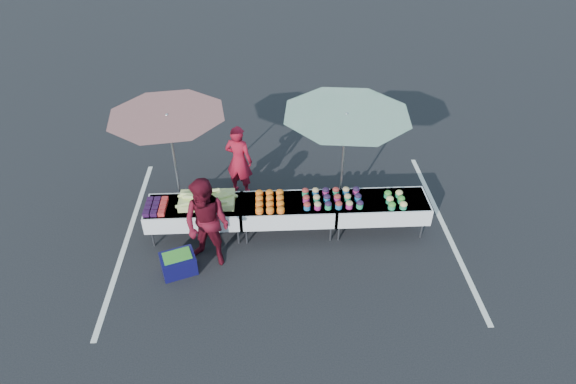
{
  "coord_description": "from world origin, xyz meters",
  "views": [
    {
      "loc": [
        -0.34,
        -7.27,
        6.47
      ],
      "look_at": [
        0.0,
        0.0,
        1.0
      ],
      "focal_mm": 30.0,
      "sensor_mm": 36.0,
      "label": 1
    }
  ],
  "objects_px": {
    "table_left": "(195,212)",
    "table_right": "(380,206)",
    "customer": "(207,224)",
    "vendor": "(239,161)",
    "umbrella_right": "(346,124)",
    "table_center": "(288,209)",
    "storage_bin": "(178,263)",
    "umbrella_left": "(168,124)"
  },
  "relations": [
    {
      "from": "table_left",
      "to": "table_right",
      "type": "distance_m",
      "value": 3.6
    },
    {
      "from": "table_center",
      "to": "vendor",
      "type": "xyz_separation_m",
      "value": [
        -0.99,
        1.4,
        0.24
      ]
    },
    {
      "from": "table_right",
      "to": "vendor",
      "type": "distance_m",
      "value": 3.13
    },
    {
      "from": "table_left",
      "to": "vendor",
      "type": "relative_size",
      "value": 1.12
    },
    {
      "from": "table_right",
      "to": "vendor",
      "type": "bearing_deg",
      "value": 153.33
    },
    {
      "from": "umbrella_left",
      "to": "umbrella_right",
      "type": "distance_m",
      "value": 3.31
    },
    {
      "from": "vendor",
      "to": "umbrella_left",
      "type": "height_order",
      "value": "umbrella_left"
    },
    {
      "from": "table_right",
      "to": "umbrella_right",
      "type": "relative_size",
      "value": 0.63
    },
    {
      "from": "table_left",
      "to": "umbrella_left",
      "type": "height_order",
      "value": "umbrella_left"
    },
    {
      "from": "table_right",
      "to": "umbrella_left",
      "type": "xyz_separation_m",
      "value": [
        -4.01,
        0.8,
        1.5
      ]
    },
    {
      "from": "table_center",
      "to": "vendor",
      "type": "distance_m",
      "value": 1.73
    },
    {
      "from": "storage_bin",
      "to": "vendor",
      "type": "bearing_deg",
      "value": 46.84
    },
    {
      "from": "vendor",
      "to": "umbrella_right",
      "type": "xyz_separation_m",
      "value": [
        2.06,
        -1.0,
        1.39
      ]
    },
    {
      "from": "table_right",
      "to": "storage_bin",
      "type": "bearing_deg",
      "value": -165.46
    },
    {
      "from": "table_center",
      "to": "umbrella_left",
      "type": "distance_m",
      "value": 2.79
    },
    {
      "from": "table_left",
      "to": "customer",
      "type": "distance_m",
      "value": 0.88
    },
    {
      "from": "vendor",
      "to": "storage_bin",
      "type": "relative_size",
      "value": 2.31
    },
    {
      "from": "table_center",
      "to": "vendor",
      "type": "height_order",
      "value": "vendor"
    },
    {
      "from": "umbrella_right",
      "to": "table_left",
      "type": "bearing_deg",
      "value": -172.08
    },
    {
      "from": "table_left",
      "to": "storage_bin",
      "type": "xyz_separation_m",
      "value": [
        -0.24,
        -1.0,
        -0.38
      ]
    },
    {
      "from": "table_center",
      "to": "storage_bin",
      "type": "height_order",
      "value": "table_center"
    },
    {
      "from": "table_left",
      "to": "storage_bin",
      "type": "distance_m",
      "value": 1.09
    },
    {
      "from": "storage_bin",
      "to": "customer",
      "type": "bearing_deg",
      "value": 3.95
    },
    {
      "from": "table_center",
      "to": "table_right",
      "type": "distance_m",
      "value": 1.8
    },
    {
      "from": "umbrella_left",
      "to": "storage_bin",
      "type": "xyz_separation_m",
      "value": [
        0.17,
        -1.8,
        -1.88
      ]
    },
    {
      "from": "table_center",
      "to": "storage_bin",
      "type": "xyz_separation_m",
      "value": [
        -2.04,
        -1.0,
        -0.38
      ]
    },
    {
      "from": "table_left",
      "to": "customer",
      "type": "bearing_deg",
      "value": -66.35
    },
    {
      "from": "customer",
      "to": "umbrella_right",
      "type": "bearing_deg",
      "value": 47.64
    },
    {
      "from": "vendor",
      "to": "table_right",
      "type": "bearing_deg",
      "value": 174.44
    },
    {
      "from": "customer",
      "to": "umbrella_right",
      "type": "xyz_separation_m",
      "value": [
        2.55,
        1.15,
        1.31
      ]
    },
    {
      "from": "table_right",
      "to": "vendor",
      "type": "xyz_separation_m",
      "value": [
        -2.79,
        1.4,
        0.24
      ]
    },
    {
      "from": "umbrella_right",
      "to": "storage_bin",
      "type": "distance_m",
      "value": 3.96
    },
    {
      "from": "umbrella_left",
      "to": "table_left",
      "type": "bearing_deg",
      "value": -62.71
    },
    {
      "from": "table_left",
      "to": "umbrella_right",
      "type": "distance_m",
      "value": 3.33
    },
    {
      "from": "table_left",
      "to": "vendor",
      "type": "height_order",
      "value": "vendor"
    },
    {
      "from": "table_center",
      "to": "umbrella_right",
      "type": "distance_m",
      "value": 1.99
    },
    {
      "from": "table_right",
      "to": "customer",
      "type": "distance_m",
      "value": 3.37
    },
    {
      "from": "vendor",
      "to": "storage_bin",
      "type": "distance_m",
      "value": 2.69
    },
    {
      "from": "table_left",
      "to": "umbrella_left",
      "type": "distance_m",
      "value": 1.75
    },
    {
      "from": "vendor",
      "to": "table_center",
      "type": "bearing_deg",
      "value": 146.3
    },
    {
      "from": "table_center",
      "to": "customer",
      "type": "height_order",
      "value": "customer"
    },
    {
      "from": "table_right",
      "to": "umbrella_right",
      "type": "xyz_separation_m",
      "value": [
        -0.73,
        0.4,
        1.63
      ]
    }
  ]
}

